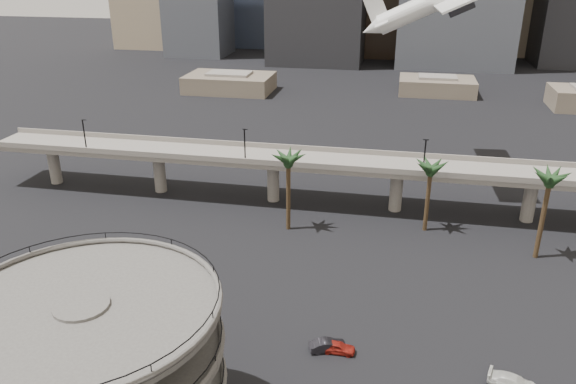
% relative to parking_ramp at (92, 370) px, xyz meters
% --- Properties ---
extents(parking_ramp, '(22.20, 22.20, 17.35)m').
position_rel_parking_ramp_xyz_m(parking_ramp, '(0.00, 0.00, 0.00)').
color(parking_ramp, '#4C4A47').
rests_on(parking_ramp, ground).
extents(overpass, '(130.00, 9.30, 14.70)m').
position_rel_parking_ramp_xyz_m(overpass, '(13.00, 59.00, -2.50)').
color(overpass, gray).
rests_on(overpass, ground).
extents(palm_trees, '(54.40, 18.40, 14.00)m').
position_rel_parking_ramp_xyz_m(palm_trees, '(34.48, 51.47, 1.46)').
color(palm_trees, '#422F1C').
rests_on(palm_trees, ground).
extents(low_buildings, '(135.00, 27.50, 6.80)m').
position_rel_parking_ramp_xyz_m(low_buildings, '(19.89, 146.30, -6.97)').
color(low_buildings, brown).
rests_on(low_buildings, ground).
extents(car_a, '(4.01, 1.66, 1.36)m').
position_rel_parking_ramp_xyz_m(car_a, '(18.60, 18.47, -9.16)').
color(car_a, '#A12017').
rests_on(car_a, ground).
extents(car_b, '(4.51, 2.87, 1.40)m').
position_rel_parking_ramp_xyz_m(car_b, '(17.47, 18.56, -9.13)').
color(car_b, black).
rests_on(car_b, ground).
extents(car_c, '(5.50, 3.43, 1.49)m').
position_rel_parking_ramp_xyz_m(car_c, '(37.14, 16.30, -9.09)').
color(car_c, silver).
rests_on(car_c, ground).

